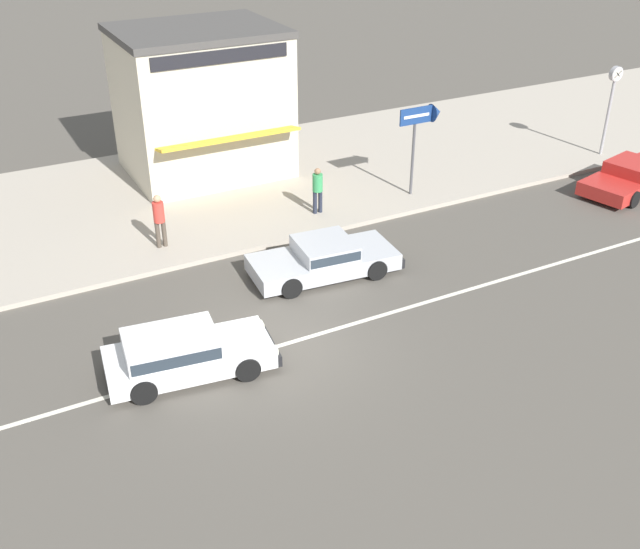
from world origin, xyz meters
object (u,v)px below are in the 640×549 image
at_px(hatchback_white_0, 183,352).
at_px(pedestrian_mid_kerb, 318,187).
at_px(shopfront_corner_warung, 202,101).
at_px(sedan_silver_1, 324,258).
at_px(arrow_signboard, 429,119).
at_px(pedestrian_by_shop, 159,217).
at_px(street_clock, 613,91).
at_px(sedan_red_2, 632,176).

bearing_deg(hatchback_white_0, pedestrian_mid_kerb, 42.41).
bearing_deg(pedestrian_mid_kerb, shopfront_corner_warung, 109.73).
distance_m(sedan_silver_1, arrow_signboard, 7.14).
relative_size(sedan_silver_1, pedestrian_by_shop, 2.61).
bearing_deg(pedestrian_by_shop, pedestrian_mid_kerb, -0.36).
bearing_deg(shopfront_corner_warung, street_clock, -21.56).
height_order(hatchback_white_0, sedan_red_2, hatchback_white_0).
bearing_deg(arrow_signboard, pedestrian_mid_kerb, 177.74).
bearing_deg(pedestrian_by_shop, shopfront_corner_warung, 57.41).
distance_m(sedan_silver_1, pedestrian_by_shop, 5.23).
relative_size(sedan_red_2, arrow_signboard, 1.52).
height_order(pedestrian_mid_kerb, shopfront_corner_warung, shopfront_corner_warung).
relative_size(sedan_silver_1, street_clock, 1.28).
distance_m(street_clock, arrow_signboard, 8.46).
bearing_deg(shopfront_corner_warung, hatchback_white_0, -112.67).
height_order(street_clock, pedestrian_by_shop, street_clock).
height_order(arrow_signboard, pedestrian_by_shop, arrow_signboard).
bearing_deg(shopfront_corner_warung, pedestrian_mid_kerb, -70.27).
bearing_deg(arrow_signboard, sedan_red_2, -23.76).
bearing_deg(street_clock, sedan_red_2, -117.21).
xyz_separation_m(sedan_silver_1, arrow_signboard, (5.84, 3.40, 2.28)).
xyz_separation_m(pedestrian_by_shop, shopfront_corner_warung, (3.44, 5.39, 1.65)).
xyz_separation_m(street_clock, pedestrian_mid_kerb, (-12.66, 0.35, -1.62)).
distance_m(arrow_signboard, pedestrian_mid_kerb, 4.55).
xyz_separation_m(pedestrian_mid_kerb, shopfront_corner_warung, (-1.94, 5.42, 1.73)).
distance_m(street_clock, pedestrian_by_shop, 18.11).
relative_size(sedan_red_2, shopfront_corner_warung, 0.84).
relative_size(sedan_red_2, pedestrian_mid_kerb, 3.03).
relative_size(pedestrian_by_shop, shopfront_corner_warung, 0.30).
bearing_deg(hatchback_white_0, pedestrian_by_shop, 77.21).
height_order(street_clock, arrow_signboard, street_clock).
relative_size(street_clock, shopfront_corner_warung, 0.61).
bearing_deg(sedan_silver_1, pedestrian_mid_kerb, 65.28).
xyz_separation_m(hatchback_white_0, shopfront_corner_warung, (4.86, 11.63, 2.21)).
distance_m(arrow_signboard, shopfront_corner_warung, 8.30).
relative_size(arrow_signboard, pedestrian_mid_kerb, 2.00).
height_order(sedan_red_2, pedestrian_by_shop, pedestrian_by_shop).
xyz_separation_m(street_clock, arrow_signboard, (-8.46, 0.18, 0.12)).
height_order(sedan_red_2, shopfront_corner_warung, shopfront_corner_warung).
distance_m(sedan_red_2, street_clock, 3.90).
xyz_separation_m(sedan_red_2, pedestrian_by_shop, (-16.56, 3.27, 0.62)).
bearing_deg(pedestrian_by_shop, street_clock, -1.22).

